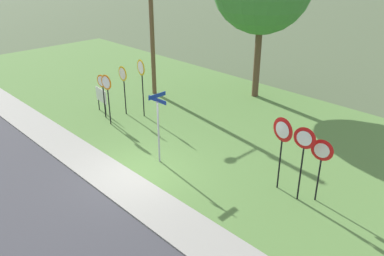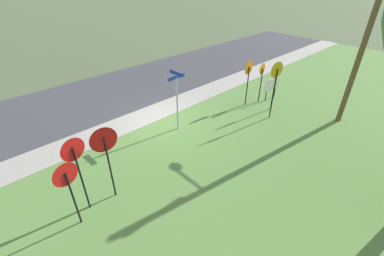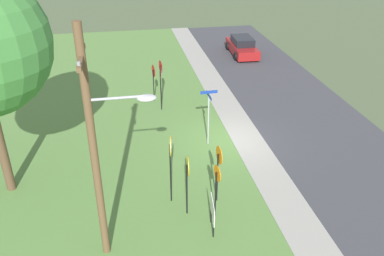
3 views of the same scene
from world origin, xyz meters
name	(u,v)px [view 1 (image 1 of 3)]	position (x,y,z in m)	size (l,w,h in m)	color
ground_plane	(136,175)	(0.00, 0.00, 0.00)	(160.00, 160.00, 0.00)	#4C5B3D
road_asphalt	(5,233)	(0.00, -4.80, 0.01)	(44.00, 6.40, 0.01)	#3D3D42
sidewalk_strip	(118,182)	(0.00, -0.80, 0.03)	(44.00, 1.60, 0.06)	#99968C
grass_median	(240,128)	(0.00, 6.00, 0.02)	(44.00, 12.00, 0.04)	#567F3D
stop_sign_near_left	(107,89)	(-4.53, 1.82, 1.81)	(0.71, 0.11, 2.44)	black
stop_sign_near_right	(142,75)	(-4.22, 3.58, 2.15)	(0.75, 0.17, 2.88)	black
stop_sign_far_left	(123,80)	(-5.08, 3.10, 1.84)	(0.73, 0.11, 2.48)	black
stop_sign_far_center	(102,87)	(-5.40, 2.10, 1.61)	(0.61, 0.12, 2.20)	black
yield_sign_near_left	(321,156)	(5.48, 3.27, 1.70)	(0.72, 0.16, 2.24)	black
yield_sign_near_right	(303,147)	(5.03, 2.89, 2.01)	(0.72, 0.15, 2.63)	black
yield_sign_far_left	(282,136)	(4.16, 2.98, 2.04)	(0.83, 0.15, 2.66)	black
street_name_post	(158,122)	(-0.14, 1.23, 1.72)	(0.96, 0.82, 2.81)	#9EA0A8
utility_pole	(149,19)	(-6.51, 5.98, 4.23)	(2.10, 2.02, 7.71)	brown
notice_board	(101,97)	(-6.12, 2.40, 0.87)	(1.10, 0.16, 1.25)	black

